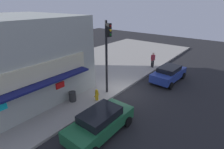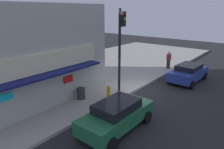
% 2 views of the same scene
% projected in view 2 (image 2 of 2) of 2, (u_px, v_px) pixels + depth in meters
% --- Properties ---
extents(ground_plane, '(58.56, 58.56, 0.00)m').
position_uv_depth(ground_plane, '(137.00, 91.00, 15.40)').
color(ground_plane, '#232326').
extents(sidewalk, '(39.04, 12.53, 0.18)m').
position_uv_depth(sidewalk, '(79.00, 74.00, 19.11)').
color(sidewalk, '#A39E93').
rests_on(sidewalk, ground_plane).
extents(traffic_light, '(0.32, 0.58, 5.74)m').
position_uv_depth(traffic_light, '(121.00, 41.00, 13.91)').
color(traffic_light, black).
rests_on(traffic_light, sidewalk).
extents(fire_hydrant, '(0.50, 0.26, 0.89)m').
position_uv_depth(fire_hydrant, '(109.00, 92.00, 13.73)').
color(fire_hydrant, gold).
rests_on(fire_hydrant, sidewalk).
extents(trash_can, '(0.52, 0.52, 0.75)m').
position_uv_depth(trash_can, '(81.00, 93.00, 13.62)').
color(trash_can, '#2D2D2D').
rests_on(trash_can, sidewalk).
extents(pedestrian, '(0.57, 0.42, 1.70)m').
position_uv_depth(pedestrian, '(169.00, 59.00, 20.53)').
color(pedestrian, black).
rests_on(pedestrian, sidewalk).
extents(parked_car_green, '(4.33, 2.01, 1.52)m').
position_uv_depth(parked_car_green, '(117.00, 115.00, 10.35)').
color(parked_car_green, '#1E6038').
rests_on(parked_car_green, ground_plane).
extents(parked_car_blue, '(4.34, 2.27, 1.47)m').
position_uv_depth(parked_car_blue, '(188.00, 72.00, 17.33)').
color(parked_car_blue, navy).
rests_on(parked_car_blue, ground_plane).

